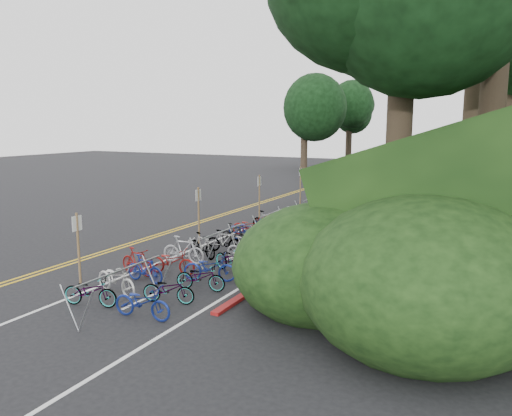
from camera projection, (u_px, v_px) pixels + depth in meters
The scene contains 10 objects.
ground at pixel (109, 270), 18.09m from camera, with size 120.00×120.00×0.00m, color black.
road_markings at pixel (252, 223), 26.69m from camera, with size 7.47×80.00×0.01m.
red_curb at pixel (355, 224), 26.09m from camera, with size 0.25×28.00×0.10m, color maroon.
tree_cluster at pixel (469, 22), 31.18m from camera, with size 32.47×54.06×18.43m.
bike_rack_front at pixel (121, 281), 13.96m from camera, with size 1.17×3.43×1.22m.
bike_racks_rest at pixel (313, 203), 28.04m from camera, with size 1.14×23.00×1.17m.
signpost_near at pixel (78, 243), 16.41m from camera, with size 0.08×0.40×2.38m.
signposts_rest at pixel (282, 188), 29.89m from camera, with size 0.08×18.40×2.50m.
bike_front at pixel (137, 261), 17.49m from camera, with size 1.59×0.45×0.96m, color maroon.
bike_valet at pixel (225, 248), 19.39m from camera, with size 3.27×14.47×1.08m.
Camera 1 is at (12.66, -13.15, 5.25)m, focal length 35.00 mm.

